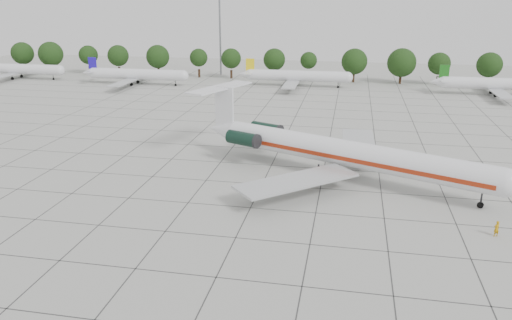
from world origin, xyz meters
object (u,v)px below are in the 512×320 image
at_px(bg_airliner_b, 137,74).
at_px(floodlight_mast, 220,28).
at_px(bg_airliner_d, 498,84).
at_px(bg_airliner_c, 297,76).
at_px(main_airliner, 333,150).
at_px(bg_airliner_a, 18,69).
at_px(ground_crew, 497,229).

relative_size(bg_airliner_b, floodlight_mast, 1.11).
bearing_deg(bg_airliner_d, bg_airliner_c, 176.78).
bearing_deg(main_airliner, bg_airliner_a, 168.73).
xyz_separation_m(main_airliner, bg_airliner_a, (-97.15, 66.75, -0.95)).
relative_size(main_airliner, ground_crew, 24.78).
bearing_deg(bg_airliner_a, bg_airliner_b, -3.94).
distance_m(main_airliner, bg_airliner_b, 86.28).
bearing_deg(ground_crew, main_airliner, -65.32).
relative_size(main_airliner, bg_airliner_d, 1.59).
xyz_separation_m(bg_airliner_a, bg_airliner_b, (39.34, -2.71, 0.00)).
distance_m(main_airliner, ground_crew, 24.25).
distance_m(ground_crew, bg_airliner_b, 110.19).
height_order(ground_crew, floodlight_mast, floodlight_mast).
bearing_deg(ground_crew, floodlight_mast, -85.77).
bearing_deg(bg_airliner_a, floodlight_mast, 19.06).
xyz_separation_m(bg_airliner_b, bg_airliner_d, (96.30, 2.83, 0.00)).
bearing_deg(ground_crew, bg_airliner_a, -60.62).
distance_m(bg_airliner_c, floodlight_mast, 33.28).
height_order(ground_crew, bg_airliner_a, bg_airliner_a).
bearing_deg(main_airliner, bg_airliner_b, 155.30).
bearing_deg(bg_airliner_c, main_airliner, -79.47).
bearing_deg(bg_airliner_b, bg_airliner_d, 1.68).
xyz_separation_m(bg_airliner_b, bg_airliner_c, (44.84, 5.72, 0.00)).
height_order(bg_airliner_b, bg_airliner_d, same).
relative_size(ground_crew, bg_airliner_d, 0.06).
bearing_deg(ground_crew, bg_airliner_b, -71.40).
bearing_deg(floodlight_mast, ground_crew, -60.61).
xyz_separation_m(ground_crew, floodlight_mast, (-57.63, 102.29, 13.38)).
bearing_deg(bg_airliner_b, floodlight_mast, 50.73).
relative_size(bg_airliner_c, bg_airliner_d, 1.00).
relative_size(main_airliner, bg_airliner_c, 1.59).
xyz_separation_m(ground_crew, bg_airliner_c, (-31.37, 85.29, 2.01)).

